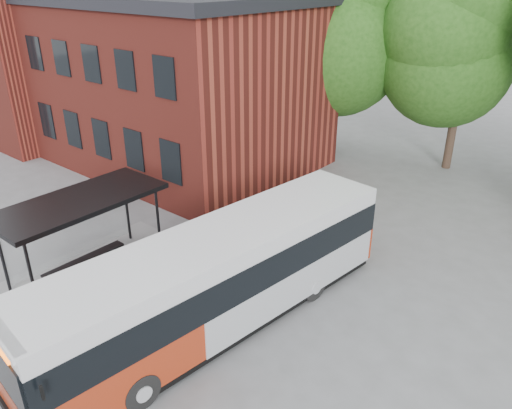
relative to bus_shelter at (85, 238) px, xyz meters
The scene contains 6 objects.
ground 4.83m from the bus_shelter, 12.53° to the left, with size 100.00×100.00×0.00m, color slate.
station_building 13.42m from the bus_shelter, 130.36° to the left, with size 18.40×10.40×8.50m, color maroon, non-canonical shape.
bus_shelter is the anchor object (origin of this frame).
tree_0 17.54m from the bus_shelter, 95.04° to the left, with size 7.92×7.92×11.00m, color #1F4A13, non-canonical shape.
tree_1 19.19m from the bus_shelter, 73.01° to the left, with size 7.92×7.92×10.40m, color #1F4A13, non-canonical shape.
city_bus 5.29m from the bus_shelter, 10.65° to the left, with size 2.51×11.75×2.99m, color #A72F14, non-canonical shape.
Camera 1 is at (9.10, -8.50, 9.49)m, focal length 35.00 mm.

